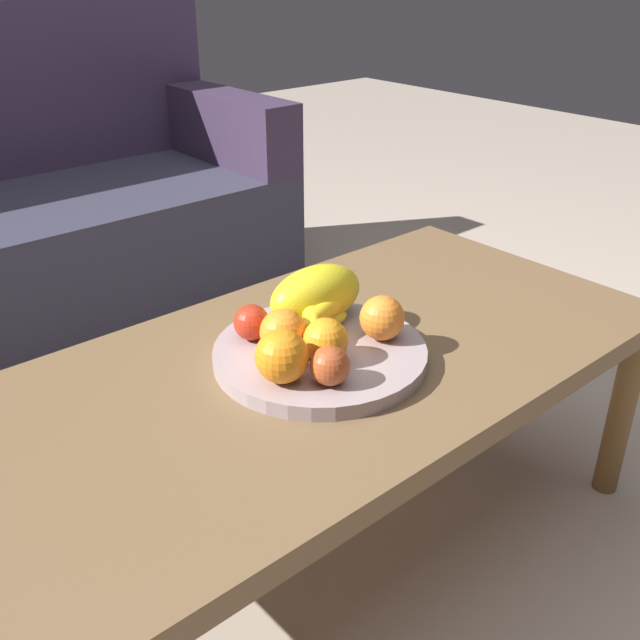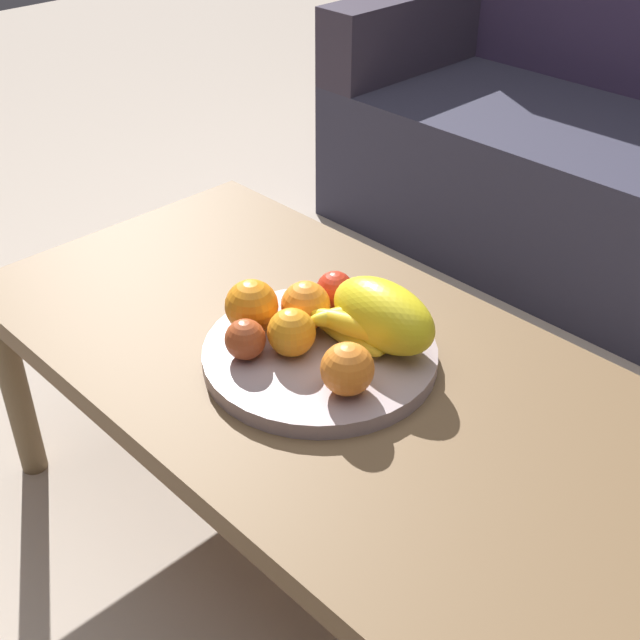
% 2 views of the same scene
% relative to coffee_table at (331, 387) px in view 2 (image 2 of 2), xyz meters
% --- Properties ---
extents(ground_plane, '(8.00, 8.00, 0.00)m').
position_rel_coffee_table_xyz_m(ground_plane, '(0.00, 0.00, -0.38)').
color(ground_plane, '#B4A391').
extents(coffee_table, '(1.22, 0.61, 0.43)m').
position_rel_coffee_table_xyz_m(coffee_table, '(0.00, 0.00, 0.00)').
color(coffee_table, brown).
rests_on(coffee_table, ground_plane).
extents(fruit_bowl, '(0.35, 0.35, 0.03)m').
position_rel_coffee_table_xyz_m(fruit_bowl, '(-0.02, -0.01, 0.06)').
color(fruit_bowl, '#A59194').
rests_on(fruit_bowl, coffee_table).
extents(melon_large_front, '(0.18, 0.10, 0.10)m').
position_rel_coffee_table_xyz_m(melon_large_front, '(0.04, 0.07, 0.12)').
color(melon_large_front, yellow).
rests_on(melon_large_front, fruit_bowl).
extents(orange_front, '(0.07, 0.07, 0.07)m').
position_rel_coffee_table_xyz_m(orange_front, '(-0.04, -0.05, 0.11)').
color(orange_front, orange).
rests_on(orange_front, fruit_bowl).
extents(orange_left, '(0.07, 0.07, 0.07)m').
position_rel_coffee_table_xyz_m(orange_left, '(0.08, -0.05, 0.11)').
color(orange_left, orange).
rests_on(orange_left, fruit_bowl).
extents(orange_right, '(0.08, 0.08, 0.08)m').
position_rel_coffee_table_xyz_m(orange_right, '(-0.07, 0.02, 0.11)').
color(orange_right, orange).
rests_on(orange_right, fruit_bowl).
extents(orange_back, '(0.08, 0.08, 0.08)m').
position_rel_coffee_table_xyz_m(orange_back, '(-0.12, -0.05, 0.11)').
color(orange_back, orange).
rests_on(orange_back, fruit_bowl).
extents(apple_front, '(0.06, 0.06, 0.06)m').
position_rel_coffee_table_xyz_m(apple_front, '(-0.08, -0.10, 0.10)').
color(apple_front, '#AE4822').
rests_on(apple_front, fruit_bowl).
extents(apple_left, '(0.06, 0.06, 0.06)m').
position_rel_coffee_table_xyz_m(apple_left, '(-0.08, 0.09, 0.10)').
color(apple_left, red).
rests_on(apple_left, fruit_bowl).
extents(banana_bunch, '(0.18, 0.14, 0.06)m').
position_rel_coffee_table_xyz_m(banana_bunch, '(0.01, 0.03, 0.10)').
color(banana_bunch, yellow).
rests_on(banana_bunch, fruit_bowl).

